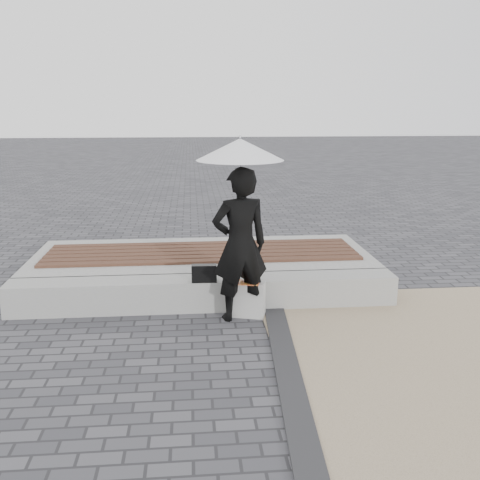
% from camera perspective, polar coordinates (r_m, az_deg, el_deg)
% --- Properties ---
extents(ground, '(80.00, 80.00, 0.00)m').
position_cam_1_polar(ground, '(5.72, -3.24, -12.75)').
color(ground, '#4B4A4F').
rests_on(ground, ground).
extents(edging_band, '(0.61, 5.20, 0.04)m').
position_cam_1_polar(edging_band, '(5.35, 5.29, -14.62)').
color(edging_band, '#2B2B2D').
rests_on(edging_band, ground).
extents(seating_ledge, '(5.00, 0.45, 0.40)m').
position_cam_1_polar(seating_ledge, '(7.12, -3.72, -5.51)').
color(seating_ledge, '#9E9E98').
rests_on(seating_ledge, ground).
extents(timber_platform, '(5.00, 2.00, 0.40)m').
position_cam_1_polar(timber_platform, '(8.26, -3.95, -2.74)').
color(timber_platform, '#A9A8A4').
rests_on(timber_platform, ground).
extents(timber_decking, '(4.60, 1.20, 0.04)m').
position_cam_1_polar(timber_decking, '(8.20, -3.97, -1.27)').
color(timber_decking, brown).
rests_on(timber_decking, timber_platform).
extents(woman, '(0.76, 0.58, 1.88)m').
position_cam_1_polar(woman, '(6.52, 0.00, -0.52)').
color(woman, black).
rests_on(woman, ground).
extents(parasol, '(1.02, 1.02, 1.30)m').
position_cam_1_polar(parasol, '(6.33, 0.00, 9.46)').
color(parasol, '#B9B9BE').
rests_on(parasol, ground).
extents(handbag, '(0.32, 0.12, 0.22)m').
position_cam_1_polar(handbag, '(6.87, -3.76, -3.50)').
color(handbag, black).
rests_on(handbag, seating_ledge).
extents(canvas_tote, '(0.46, 0.29, 0.45)m').
position_cam_1_polar(canvas_tote, '(6.80, 0.78, -6.19)').
color(canvas_tote, '#BABAB6').
rests_on(canvas_tote, ground).
extents(magazine, '(0.32, 0.26, 0.01)m').
position_cam_1_polar(magazine, '(6.68, 0.83, -4.47)').
color(magazine, red).
rests_on(magazine, canvas_tote).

